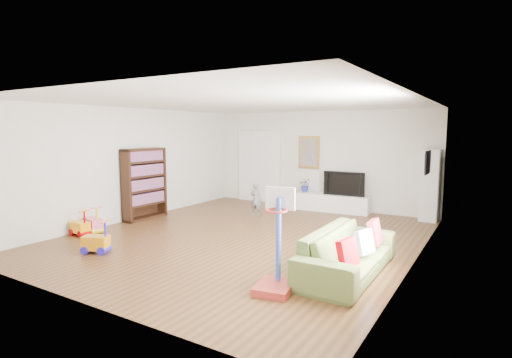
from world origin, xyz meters
The scene contains 25 objects.
floor centered at (0.00, 0.00, 0.00)m, with size 6.50×7.50×0.00m, color brown.
ceiling centered at (0.00, 0.00, 2.70)m, with size 6.50×7.50×0.00m, color white.
wall_back centered at (0.00, 3.75, 1.35)m, with size 6.50×0.00×2.70m, color silver.
wall_front centered at (0.00, -3.75, 1.35)m, with size 6.50×0.00×2.70m, color white.
wall_left centered at (-3.25, 0.00, 1.35)m, with size 0.00×7.50×2.70m, color white.
wall_right centered at (3.25, 0.00, 1.35)m, with size 0.00×7.50×2.70m, color silver.
navy_accent centered at (3.23, 1.40, 1.85)m, with size 0.01×3.20×1.70m, color black.
olive_wainscot centered at (3.23, 1.40, 0.50)m, with size 0.01×3.20×1.00m, color brown.
doorway centered at (-1.90, 3.71, 1.05)m, with size 1.45×0.06×2.10m, color white.
painting_back centered at (-0.25, 3.71, 1.55)m, with size 0.62×0.06×0.92m, color gold.
artwork_right centered at (3.17, 1.60, 1.55)m, with size 0.04×0.56×0.46m, color #7F3F8C.
media_console centered at (0.59, 3.40, 0.23)m, with size 1.97×0.49×0.46m, color white.
tall_cabinet centered at (2.99, 3.49, 0.86)m, with size 0.40×0.40×1.72m, color white.
bookshelf centered at (-3.04, 0.14, 0.87)m, with size 0.31×1.19×1.74m, color black.
sofa centered at (2.48, -1.00, 0.34)m, with size 2.31×0.90×0.67m, color olive.
basketball_hoop centered at (1.85, -2.17, 0.70)m, with size 0.48×0.59×1.41m, color #AF312A.
ride_on_yellow centered at (-2.99, -1.70, 0.27)m, with size 0.41×0.25×0.54m, color #FFA008.
ride_on_orange centered at (-1.68, -2.31, 0.29)m, with size 0.44×0.27×0.58m, color orange.
ride_on_pink centered at (-2.96, -1.42, 0.29)m, with size 0.43×0.27×0.58m, color #FE5C90.
child centered at (-0.87, 1.83, 0.43)m, with size 0.31×0.21×0.85m, color slate.
tv centered at (0.91, 3.47, 0.78)m, with size 1.10×0.15×0.63m, color black.
vase_plant centered at (-0.22, 3.43, 0.65)m, with size 0.35×0.30×0.38m, color #272D95.
pillow_left centered at (2.68, -1.65, 0.53)m, with size 0.10×0.37×0.37m, color red.
pillow_center centered at (2.72, -1.00, 0.53)m, with size 0.09×0.35×0.35m, color white.
pillow_right centered at (2.70, -0.35, 0.53)m, with size 0.10×0.40×0.40m, color #AE2537.
Camera 1 is at (4.32, -6.72, 2.16)m, focal length 28.00 mm.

